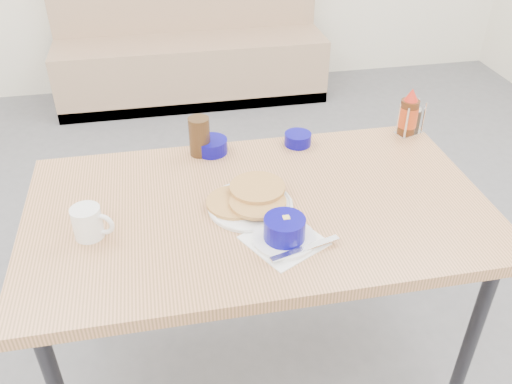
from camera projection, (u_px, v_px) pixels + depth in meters
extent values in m
cube|color=tan|center=(192.00, 69.00, 3.95)|extent=(1.90, 0.55, 0.45)
cube|color=#2D2D33|center=(194.00, 92.00, 4.05)|extent=(1.90, 0.55, 0.08)
cube|color=tan|center=(259.00, 210.00, 1.66)|extent=(1.40, 0.80, 0.04)
cylinder|color=#2D2D33|center=(470.00, 343.00, 1.71)|extent=(0.04, 0.04, 0.72)
cylinder|color=#2D2D33|center=(80.00, 260.00, 2.03)|extent=(0.04, 0.04, 0.72)
cylinder|color=#2D2D33|center=(391.00, 221.00, 2.23)|extent=(0.04, 0.04, 0.72)
cylinder|color=white|center=(250.00, 206.00, 1.63)|extent=(0.26, 0.26, 0.01)
cylinder|color=tan|center=(235.00, 202.00, 1.63)|extent=(0.17, 0.17, 0.01)
cylinder|color=tan|center=(258.00, 202.00, 1.61)|extent=(0.17, 0.17, 0.01)
cylinder|color=tan|center=(257.00, 187.00, 1.65)|extent=(0.17, 0.17, 0.01)
cube|color=silver|center=(284.00, 208.00, 1.61)|extent=(0.08, 0.10, 0.00)
cylinder|color=white|center=(87.00, 222.00, 1.50)|extent=(0.08, 0.08, 0.09)
cylinder|color=black|center=(85.00, 210.00, 1.47)|extent=(0.07, 0.07, 0.00)
torus|color=white|center=(103.00, 224.00, 1.49)|extent=(0.07, 0.04, 0.07)
cube|color=white|center=(284.00, 241.00, 1.50)|extent=(0.25, 0.25, 0.00)
cylinder|color=white|center=(284.00, 238.00, 1.50)|extent=(0.18, 0.18, 0.01)
cylinder|color=#09057F|center=(285.00, 228.00, 1.48)|extent=(0.11, 0.11, 0.06)
cylinder|color=white|center=(285.00, 221.00, 1.46)|extent=(0.10, 0.10, 0.01)
cube|color=#F4DB60|center=(286.00, 218.00, 1.47)|extent=(0.02, 0.02, 0.01)
cube|color=silver|center=(305.00, 248.00, 1.45)|extent=(0.21, 0.08, 0.01)
cylinder|color=#09057F|center=(212.00, 146.00, 1.89)|extent=(0.11, 0.11, 0.05)
cylinder|color=#09057F|center=(298.00, 139.00, 1.94)|extent=(0.10, 0.10, 0.04)
cylinder|color=#3A2512|center=(200.00, 136.00, 1.86)|extent=(0.08, 0.08, 0.14)
cube|color=silver|center=(409.00, 132.00, 2.02)|extent=(0.11, 0.09, 0.00)
cylinder|color=silver|center=(407.00, 123.00, 1.95)|extent=(0.01, 0.01, 0.12)
cylinder|color=silver|center=(424.00, 117.00, 1.99)|extent=(0.01, 0.01, 0.12)
cylinder|color=silver|center=(399.00, 118.00, 1.98)|extent=(0.01, 0.01, 0.12)
cylinder|color=silver|center=(416.00, 113.00, 2.02)|extent=(0.01, 0.01, 0.12)
cylinder|color=silver|center=(406.00, 124.00, 1.99)|extent=(0.03, 0.03, 0.08)
cylinder|color=#3F3326|center=(415.00, 121.00, 2.01)|extent=(0.03, 0.03, 0.08)
cylinder|color=#47230F|center=(408.00, 117.00, 1.98)|extent=(0.07, 0.07, 0.13)
cylinder|color=#C75417|center=(408.00, 117.00, 1.98)|extent=(0.07, 0.07, 0.08)
cone|color=red|center=(412.00, 95.00, 1.93)|extent=(0.05, 0.05, 0.05)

